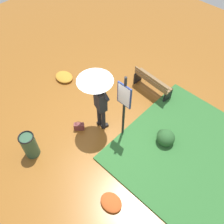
% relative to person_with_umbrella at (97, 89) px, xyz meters
% --- Properties ---
extents(ground_plane, '(18.00, 18.00, 0.00)m').
position_rel_person_with_umbrella_xyz_m(ground_plane, '(-0.14, 0.07, -1.55)').
color(ground_plane, brown).
extents(grass_verge, '(4.80, 4.00, 0.05)m').
position_rel_person_with_umbrella_xyz_m(grass_verge, '(-3.11, -1.04, -1.53)').
color(grass_verge, '#2D662D').
rests_on(grass_verge, ground_plane).
extents(person_with_umbrella, '(0.96, 0.96, 2.04)m').
position_rel_person_with_umbrella_xyz_m(person_with_umbrella, '(0.00, 0.00, 0.00)').
color(person_with_umbrella, black).
rests_on(person_with_umbrella, ground_plane).
extents(info_sign_post, '(0.44, 0.07, 2.30)m').
position_rel_person_with_umbrella_xyz_m(info_sign_post, '(-0.74, -0.23, -0.11)').
color(info_sign_post, black).
rests_on(info_sign_post, ground_plane).
extents(handbag, '(0.31, 0.31, 0.37)m').
position_rel_person_with_umbrella_xyz_m(handbag, '(0.33, 0.55, -1.42)').
color(handbag, brown).
rests_on(handbag, ground_plane).
extents(park_bench, '(1.40, 0.47, 0.75)m').
position_rel_person_with_umbrella_xyz_m(park_bench, '(-0.27, -2.22, -1.15)').
color(park_bench, black).
rests_on(park_bench, ground_plane).
extents(trash_bin, '(0.42, 0.42, 0.83)m').
position_rel_person_with_umbrella_xyz_m(trash_bin, '(0.65, 2.00, -1.13)').
color(trash_bin, '#2D5138').
rests_on(trash_bin, ground_plane).
extents(shrub_cluster, '(0.57, 0.51, 0.46)m').
position_rel_person_with_umbrella_xyz_m(shrub_cluster, '(-1.81, -0.87, -1.34)').
color(shrub_cluster, '#285628').
rests_on(shrub_cluster, ground_plane).
extents(leaf_pile_near_person, '(0.58, 0.46, 0.13)m').
position_rel_person_with_umbrella_xyz_m(leaf_pile_near_person, '(-1.93, 1.51, -1.49)').
color(leaf_pile_near_person, '#B74C1E').
rests_on(leaf_pile_near_person, ground_plane).
extents(leaf_pile_by_bench, '(0.69, 0.55, 0.15)m').
position_rel_person_with_umbrella_xyz_m(leaf_pile_by_bench, '(2.38, -0.56, -1.48)').
color(leaf_pile_by_bench, '#C68428').
rests_on(leaf_pile_by_bench, ground_plane).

